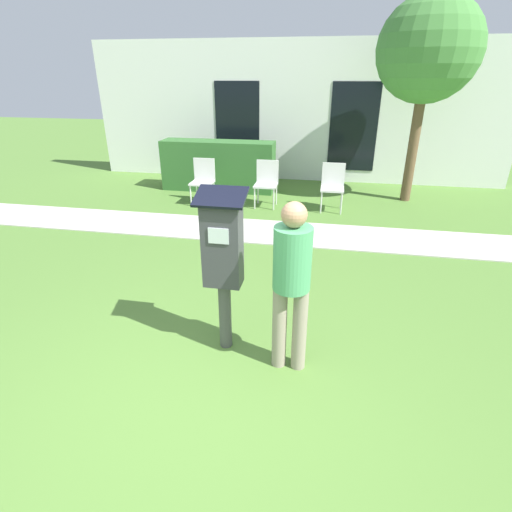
% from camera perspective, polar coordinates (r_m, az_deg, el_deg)
% --- Properties ---
extents(ground_plane, '(40.00, 40.00, 0.00)m').
position_cam_1_polar(ground_plane, '(3.49, -9.23, -21.08)').
color(ground_plane, '#517A33').
extents(sidewalk, '(12.00, 1.10, 0.02)m').
position_cam_1_polar(sidewalk, '(6.82, 1.87, 3.49)').
color(sidewalk, beige).
rests_on(sidewalk, ground).
extents(building_facade, '(10.00, 0.26, 3.20)m').
position_cam_1_polar(building_facade, '(10.24, 5.59, 19.70)').
color(building_facade, white).
rests_on(building_facade, ground).
extents(parking_meter, '(0.44, 0.31, 1.59)m').
position_cam_1_polar(parking_meter, '(3.59, -4.78, 0.54)').
color(parking_meter, '#4C4C4C').
rests_on(parking_meter, ground).
extents(person_standing, '(0.32, 0.32, 1.58)m').
position_cam_1_polar(person_standing, '(3.36, 5.11, -2.95)').
color(person_standing, gray).
rests_on(person_standing, ground).
extents(outdoor_chair_left, '(0.44, 0.44, 0.90)m').
position_cam_1_polar(outdoor_chair_left, '(8.37, -7.56, 11.06)').
color(outdoor_chair_left, silver).
rests_on(outdoor_chair_left, ground).
extents(outdoor_chair_middle, '(0.44, 0.44, 0.90)m').
position_cam_1_polar(outdoor_chair_middle, '(8.12, 1.52, 10.84)').
color(outdoor_chair_middle, silver).
rests_on(outdoor_chair_middle, ground).
extents(outdoor_chair_right, '(0.44, 0.44, 0.90)m').
position_cam_1_polar(outdoor_chair_right, '(8.00, 10.90, 10.18)').
color(outdoor_chair_right, silver).
rests_on(outdoor_chair_right, ground).
extents(hedge_row, '(2.54, 0.60, 1.10)m').
position_cam_1_polar(hedge_row, '(9.33, -5.40, 12.71)').
color(hedge_row, '#33662D').
rests_on(hedge_row, ground).
extents(tree, '(1.90, 1.90, 3.82)m').
position_cam_1_polar(tree, '(8.85, 23.42, 25.31)').
color(tree, brown).
rests_on(tree, ground).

